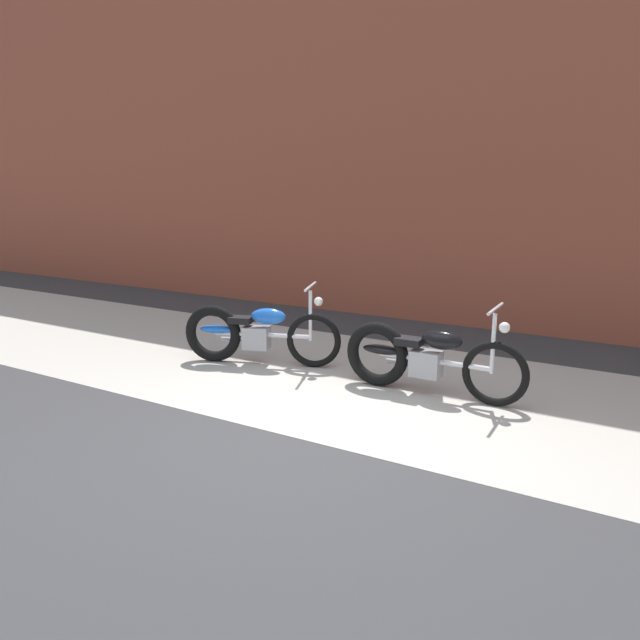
# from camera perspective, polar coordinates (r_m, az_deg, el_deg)

# --- Properties ---
(ground_plane) EXTENTS (80.00, 80.00, 0.00)m
(ground_plane) POSITION_cam_1_polar(r_m,az_deg,el_deg) (5.45, -2.35, -11.16)
(ground_plane) COLOR #38383A
(sidewalk_slab) EXTENTS (36.00, 3.50, 0.01)m
(sidewalk_slab) POSITION_cam_1_polar(r_m,az_deg,el_deg) (6.88, 5.57, -5.96)
(sidewalk_slab) COLOR #B2ADA3
(sidewalk_slab) RESTS_ON ground
(brick_building_wall) EXTENTS (36.00, 0.50, 6.26)m
(brick_building_wall) POSITION_cam_1_polar(r_m,az_deg,el_deg) (9.80, 14.95, 17.82)
(brick_building_wall) COLOR brown
(brick_building_wall) RESTS_ON ground
(motorcycle_blue) EXTENTS (1.93, 0.88, 1.03)m
(motorcycle_blue) POSITION_cam_1_polar(r_m,az_deg,el_deg) (7.52, -6.64, -1.22)
(motorcycle_blue) COLOR black
(motorcycle_blue) RESTS_ON ground
(motorcycle_black) EXTENTS (2.01, 0.58, 1.03)m
(motorcycle_black) POSITION_cam_1_polar(r_m,az_deg,el_deg) (6.52, 9.45, -3.53)
(motorcycle_black) COLOR black
(motorcycle_black) RESTS_ON ground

